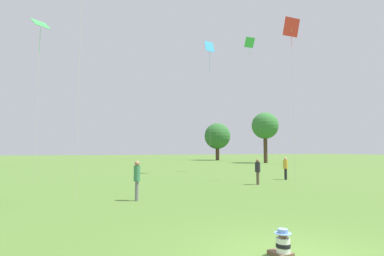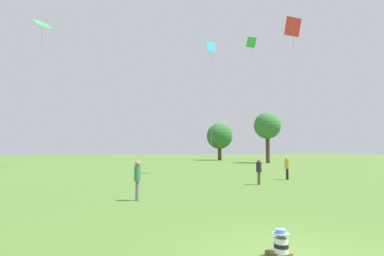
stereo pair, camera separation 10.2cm
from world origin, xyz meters
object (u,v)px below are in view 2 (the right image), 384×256
Objects in this scene: kite_4 at (251,47)px; distant_tree_0 at (267,126)px; kite_0 at (42,29)px; kite_3 at (211,51)px; distant_tree_1 at (220,136)px; person_standing_1 at (137,176)px; person_standing_2 at (287,166)px; kite_1 at (293,30)px; person_standing_3 at (259,169)px; seated_toddler at (280,245)px.

kite_4 reaches higher than distant_tree_0.
kite_3 reaches higher than kite_0.
distant_tree_0 is 17.10m from distant_tree_1.
person_standing_1 is 0.21× the size of distant_tree_1.
kite_4 reaches higher than person_standing_1.
person_standing_2 is 10.14m from kite_1.
kite_3 reaches higher than person_standing_2.
kite_1 is 32.88m from distant_tree_0.
person_standing_3 is 17.12m from kite_0.
person_standing_3 is at bearing -8.47° from kite_0.
kite_1 is (3.46, 0.58, 10.03)m from person_standing_3.
kite_1 is at bearing 30.57° from person_standing_3.
distant_tree_1 is at bearing 58.25° from seated_toddler.
person_standing_2 is 4.41m from person_standing_3.
kite_3 reaches higher than seated_toddler.
person_standing_2 is 0.14× the size of kite_1.
kite_4 reaches higher than seated_toddler.
kite_1 is 1.31× the size of distant_tree_0.
kite_0 is at bearing -132.32° from kite_3.
seated_toddler is 0.34× the size of person_standing_1.
kite_1 is at bearing 32.96° from person_standing_1.
kite_3 is 40.94m from distant_tree_1.
seated_toddler is at bearing -114.39° from distant_tree_1.
kite_4 is at bearing 39.89° from kite_3.
distant_tree_1 is at bearing -31.56° from person_standing_2.
kite_4 is (12.79, 21.68, 13.01)m from seated_toddler.
kite_1 is (10.36, 12.05, 10.76)m from seated_toddler.
kite_3 reaches higher than kite_1.
person_standing_1 is 0.15× the size of kite_1.
person_standing_2 is 1.02× the size of person_standing_3.
kite_0 reaches higher than seated_toddler.
person_standing_1 is 1.04× the size of person_standing_2.
seated_toddler is at bearing 129.26° from person_standing_2.
distant_tree_1 is at bearing 75.08° from person_standing_1.
person_standing_1 is 13.43m from kite_0.
person_standing_3 is (6.90, 11.47, 0.73)m from seated_toddler.
distant_tree_1 reaches higher than person_standing_2.
distant_tree_1 is (13.04, 35.31, -7.76)m from kite_4.
kite_1 is 10.18m from kite_4.
person_standing_1 is 0.16× the size of kite_0.
seated_toddler is 0.07× the size of distant_tree_1.
distant_tree_1 is at bearing 93.83° from kite_3.
person_standing_1 is at bearing 62.49° from kite_1.
person_standing_1 is 9.14m from person_standing_3.
distant_tree_1 is (25.84, 56.99, 5.25)m from seated_toddler.
kite_4 is (2.04, 8.08, 12.26)m from person_standing_2.
kite_3 is (0.82, 9.36, 10.95)m from person_standing_3.
distant_tree_0 is (33.75, 23.58, -3.72)m from kite_0.
kite_0 is 0.77× the size of kite_4.
person_standing_2 is at bearing 44.29° from seated_toddler.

